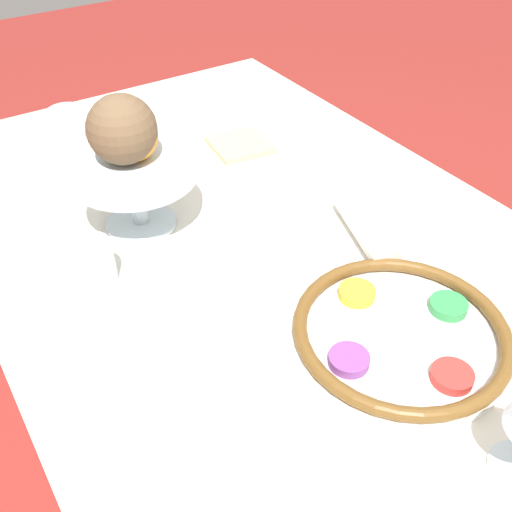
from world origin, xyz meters
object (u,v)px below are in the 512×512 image
object	(u,v)px
fruit_stand	(134,174)
bread_plate	(240,148)
seder_plate	(401,333)
cup_far	(90,265)
cup_near	(68,126)
coconut	(122,129)
napkin_roll	(367,228)
orange_fruit	(132,136)

from	to	relation	value
fruit_stand	bread_plate	world-z (taller)	fruit_stand
seder_plate	cup_far	world-z (taller)	cup_far
bread_plate	cup_near	bearing A→B (deg)	50.28
bread_plate	coconut	bearing A→B (deg)	113.12
bread_plate	cup_far	world-z (taller)	cup_far
seder_plate	napkin_roll	xyz separation A→B (m)	(0.20, -0.11, 0.01)
fruit_stand	coconut	xyz separation A→B (m)	(0.00, 0.01, 0.08)
bread_plate	seder_plate	bearing A→B (deg)	170.65
fruit_stand	orange_fruit	size ratio (longest dim) A/B	2.58
napkin_roll	cup_far	xyz separation A→B (m)	(0.15, 0.42, 0.01)
bread_plate	napkin_roll	distance (m)	0.37
bread_plate	napkin_roll	bearing A→B (deg)	-177.23
seder_plate	fruit_stand	world-z (taller)	fruit_stand
coconut	cup_near	xyz separation A→B (m)	(0.35, -0.01, -0.15)
orange_fruit	napkin_roll	size ratio (longest dim) A/B	0.45
coconut	fruit_stand	bearing A→B (deg)	-111.07
bread_plate	cup_far	distance (m)	0.46
orange_fruit	cup_near	world-z (taller)	orange_fruit
cup_far	napkin_roll	bearing A→B (deg)	-109.06
seder_plate	napkin_roll	bearing A→B (deg)	-29.23
napkin_roll	seder_plate	bearing A→B (deg)	150.77
orange_fruit	napkin_roll	world-z (taller)	orange_fruit
bread_plate	cup_near	distance (m)	0.36
seder_plate	napkin_roll	world-z (taller)	napkin_roll
orange_fruit	bread_plate	world-z (taller)	orange_fruit
cup_near	napkin_roll	bearing A→B (deg)	-153.77
cup_near	fruit_stand	bearing A→B (deg)	179.89
orange_fruit	napkin_roll	xyz separation A→B (m)	(-0.25, -0.29, -0.14)
orange_fruit	seder_plate	bearing A→B (deg)	-158.12
orange_fruit	cup_near	size ratio (longest dim) A/B	1.07
cup_near	cup_far	size ratio (longest dim) A/B	1.00
orange_fruit	coconut	size ratio (longest dim) A/B	0.74
napkin_roll	cup_far	size ratio (longest dim) A/B	2.39
coconut	cup_near	size ratio (longest dim) A/B	1.46
coconut	napkin_roll	bearing A→B (deg)	-129.06
coconut	bread_plate	world-z (taller)	coconut
fruit_stand	cup_near	xyz separation A→B (m)	(0.36, -0.00, -0.07)
coconut	cup_far	size ratio (longest dim) A/B	1.46
coconut	seder_plate	bearing A→B (deg)	-156.63
coconut	bread_plate	bearing A→B (deg)	-66.88
bread_plate	cup_near	size ratio (longest dim) A/B	2.55
fruit_stand	napkin_roll	xyz separation A→B (m)	(-0.24, -0.30, -0.08)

